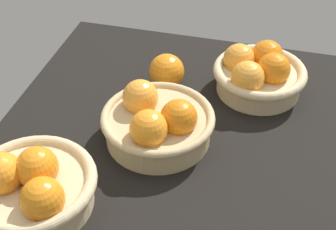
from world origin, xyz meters
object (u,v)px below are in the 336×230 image
object	(u,v)px
loose_orange_front_gap	(167,71)
basket_near_right	(258,73)
basket_far_left	(31,187)
basket_center	(157,122)

from	to	relation	value
loose_orange_front_gap	basket_near_right	bearing A→B (deg)	-79.65
basket_far_left	loose_orange_front_gap	distance (cm)	42.40
basket_far_left	loose_orange_front_gap	size ratio (longest dim) A/B	2.80
basket_far_left	basket_center	world-z (taller)	basket_far_left
basket_near_right	basket_center	bearing A→B (deg)	141.38
basket_far_left	loose_orange_front_gap	bearing A→B (deg)	-18.31
loose_orange_front_gap	basket_center	bearing A→B (deg)	-170.92
basket_center	basket_near_right	bearing A→B (deg)	-38.62
basket_near_right	basket_center	xyz separation A→B (cm)	(-21.80, 17.41, -0.18)
basket_far_left	basket_center	size ratio (longest dim) A/B	1.00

